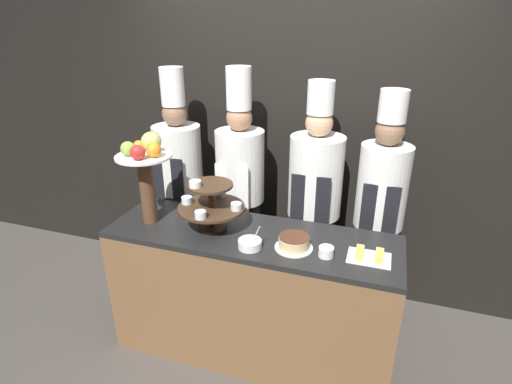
% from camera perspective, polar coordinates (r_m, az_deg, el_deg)
% --- Properties ---
extents(ground_plane, '(14.00, 14.00, 0.00)m').
position_cam_1_polar(ground_plane, '(2.93, -2.68, -25.09)').
color(ground_plane, '#47423D').
extents(wall_back, '(10.00, 0.06, 2.80)m').
position_cam_1_polar(wall_back, '(3.24, 4.90, 9.15)').
color(wall_back, black).
rests_on(wall_back, ground_plane).
extents(buffet_counter, '(1.86, 0.58, 0.94)m').
position_cam_1_polar(buffet_counter, '(2.80, -0.67, -14.45)').
color(buffet_counter, brown).
rests_on(buffet_counter, ground_plane).
extents(tiered_stand, '(0.43, 0.43, 0.35)m').
position_cam_1_polar(tiered_stand, '(2.55, -6.49, -1.65)').
color(tiered_stand, '#3D2819').
rests_on(tiered_stand, buffet_counter).
extents(fruit_pedestal, '(0.36, 0.36, 0.60)m').
position_cam_1_polar(fruit_pedestal, '(2.65, -15.49, 3.68)').
color(fruit_pedestal, brown).
rests_on(fruit_pedestal, buffet_counter).
extents(cake_round, '(0.23, 0.23, 0.08)m').
position_cam_1_polar(cake_round, '(2.39, 5.44, -7.20)').
color(cake_round, white).
rests_on(cake_round, buffet_counter).
extents(cup_white, '(0.09, 0.09, 0.06)m').
position_cam_1_polar(cup_white, '(2.34, 9.99, -8.41)').
color(cup_white, white).
rests_on(cup_white, buffet_counter).
extents(cake_square_tray, '(0.24, 0.17, 0.05)m').
position_cam_1_polar(cake_square_tray, '(2.38, 15.87, -8.75)').
color(cake_square_tray, white).
rests_on(cake_square_tray, buffet_counter).
extents(serving_bowl_near, '(0.14, 0.14, 0.15)m').
position_cam_1_polar(serving_bowl_near, '(2.39, -0.88, -7.41)').
color(serving_bowl_near, white).
rests_on(serving_bowl_near, buffet_counter).
extents(chef_left, '(0.38, 0.38, 1.88)m').
position_cam_1_polar(chef_left, '(3.31, -10.87, 2.06)').
color(chef_left, '#28282D').
rests_on(chef_left, ground_plane).
extents(chef_center_left, '(0.37, 0.37, 1.90)m').
position_cam_1_polar(chef_center_left, '(3.10, -2.26, 1.16)').
color(chef_center_left, '#28282D').
rests_on(chef_center_left, ground_plane).
extents(chef_center_right, '(0.39, 0.39, 1.83)m').
position_cam_1_polar(chef_center_right, '(2.96, 8.36, -0.60)').
color(chef_center_right, '#28282D').
rests_on(chef_center_right, ground_plane).
extents(chef_right, '(0.34, 0.34, 1.79)m').
position_cam_1_polar(chef_right, '(2.93, 17.29, -1.73)').
color(chef_right, '#38332D').
rests_on(chef_right, ground_plane).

